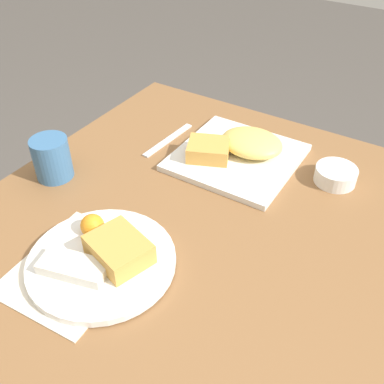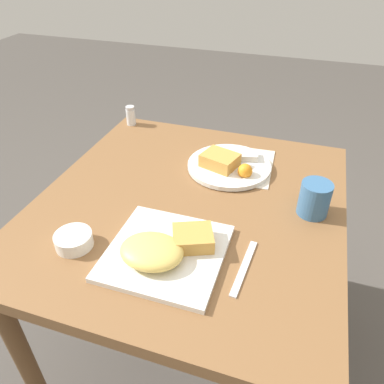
{
  "view_description": "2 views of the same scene",
  "coord_description": "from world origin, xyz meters",
  "px_view_note": "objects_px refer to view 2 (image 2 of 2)",
  "views": [
    {
      "loc": [
        -0.35,
        0.57,
        1.3
      ],
      "look_at": [
        0.02,
        -0.03,
        0.73
      ],
      "focal_mm": 42.0,
      "sensor_mm": 36.0,
      "label": 1
    },
    {
      "loc": [
        0.26,
        -0.78,
        1.33
      ],
      "look_at": [
        0.0,
        0.01,
        0.73
      ],
      "focal_mm": 35.0,
      "sensor_mm": 36.0,
      "label": 2
    }
  ],
  "objects_px": {
    "sauce_ramekin": "(74,240)",
    "butter_knife": "(244,267)",
    "plate_square_near": "(164,250)",
    "plate_oval_far": "(229,164)",
    "coffee_mug": "(315,199)",
    "salt_shaker": "(131,117)"
  },
  "relations": [
    {
      "from": "plate_square_near",
      "to": "sauce_ramekin",
      "type": "height_order",
      "value": "plate_square_near"
    },
    {
      "from": "sauce_ramekin",
      "to": "salt_shaker",
      "type": "height_order",
      "value": "salt_shaker"
    },
    {
      "from": "plate_oval_far",
      "to": "salt_shaker",
      "type": "height_order",
      "value": "salt_shaker"
    },
    {
      "from": "sauce_ramekin",
      "to": "butter_knife",
      "type": "xyz_separation_m",
      "value": [
        0.4,
        0.05,
        -0.02
      ]
    },
    {
      "from": "butter_knife",
      "to": "sauce_ramekin",
      "type": "bearing_deg",
      "value": 101.83
    },
    {
      "from": "salt_shaker",
      "to": "coffee_mug",
      "type": "xyz_separation_m",
      "value": [
        0.69,
        -0.34,
        0.02
      ]
    },
    {
      "from": "coffee_mug",
      "to": "sauce_ramekin",
      "type": "bearing_deg",
      "value": -150.11
    },
    {
      "from": "plate_square_near",
      "to": "plate_oval_far",
      "type": "bearing_deg",
      "value": 83.11
    },
    {
      "from": "sauce_ramekin",
      "to": "butter_knife",
      "type": "height_order",
      "value": "sauce_ramekin"
    },
    {
      "from": "plate_square_near",
      "to": "plate_oval_far",
      "type": "relative_size",
      "value": 1.02
    },
    {
      "from": "plate_oval_far",
      "to": "coffee_mug",
      "type": "xyz_separation_m",
      "value": [
        0.26,
        -0.14,
        0.03
      ]
    },
    {
      "from": "plate_square_near",
      "to": "butter_knife",
      "type": "height_order",
      "value": "plate_square_near"
    },
    {
      "from": "plate_square_near",
      "to": "salt_shaker",
      "type": "bearing_deg",
      "value": 121.67
    },
    {
      "from": "plate_square_near",
      "to": "sauce_ramekin",
      "type": "xyz_separation_m",
      "value": [
        -0.22,
        -0.03,
        -0.0
      ]
    },
    {
      "from": "plate_square_near",
      "to": "plate_oval_far",
      "type": "distance_m",
      "value": 0.42
    },
    {
      "from": "plate_square_near",
      "to": "salt_shaker",
      "type": "height_order",
      "value": "salt_shaker"
    },
    {
      "from": "plate_square_near",
      "to": "coffee_mug",
      "type": "bearing_deg",
      "value": 41.11
    },
    {
      "from": "butter_knife",
      "to": "plate_square_near",
      "type": "bearing_deg",
      "value": 101.01
    },
    {
      "from": "butter_knife",
      "to": "coffee_mug",
      "type": "relative_size",
      "value": 1.9
    },
    {
      "from": "plate_oval_far",
      "to": "coffee_mug",
      "type": "relative_size",
      "value": 2.79
    },
    {
      "from": "plate_square_near",
      "to": "coffee_mug",
      "type": "height_order",
      "value": "coffee_mug"
    },
    {
      "from": "butter_knife",
      "to": "coffee_mug",
      "type": "bearing_deg",
      "value": -23.46
    }
  ]
}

